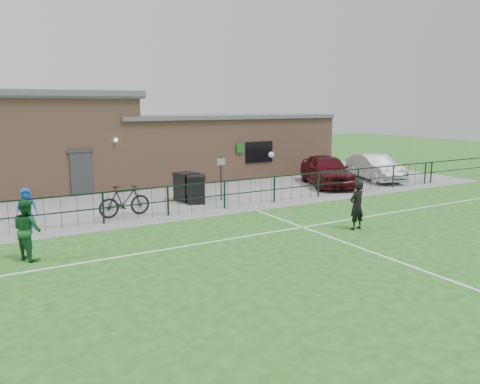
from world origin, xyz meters
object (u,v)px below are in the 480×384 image
outfield_player (27,230)px  ball_ground (19,237)px  car_maroon (327,170)px  car_silver (375,167)px  wheelie_bin_right (196,190)px  sign_post (221,178)px  bicycle_d (125,201)px  spectator_child (26,208)px  wheelie_bin_left (186,188)px

outfield_player → ball_ground: outfield_player is taller
car_maroon → car_silver: bearing=24.2°
outfield_player → ball_ground: size_ratio=8.00×
wheelie_bin_right → sign_post: size_ratio=0.58×
bicycle_d → ball_ground: 4.19m
sign_post → outfield_player: sign_post is taller
wheelie_bin_right → bicycle_d: 3.56m
bicycle_d → ball_ground: bearing=107.3°
outfield_player → car_silver: bearing=-101.5°
wheelie_bin_right → ball_ground: (-7.32, -2.39, -0.49)m
car_maroon → ball_ground: size_ratio=22.66×
car_maroon → outfield_player: bearing=-137.6°
sign_post → car_maroon: (6.69, 0.61, -0.17)m
car_maroon → wheelie_bin_right: bearing=-152.0°
wheelie_bin_right → bicycle_d: (-3.44, -0.90, 0.04)m
car_maroon → spectator_child: bearing=-150.8°
bicycle_d → car_silver: bearing=-87.9°
ball_ground → bicycle_d: bearing=21.1°
sign_post → ball_ground: 8.96m
sign_post → ball_ground: sign_post is taller
wheelie_bin_right → bicycle_d: bicycle_d is taller
sign_post → car_silver: (10.33, 0.65, -0.26)m
bicycle_d → outfield_player: outfield_player is taller
wheelie_bin_left → car_maroon: (8.12, -0.05, 0.23)m
spectator_child → ball_ground: 1.73m
car_maroon → bicycle_d: size_ratio=2.40×
wheelie_bin_left → bicycle_d: size_ratio=0.59×
outfield_player → bicycle_d: bearing=-73.2°
wheelie_bin_right → ball_ground: bearing=-139.4°
spectator_child → car_silver: bearing=7.8°
wheelie_bin_right → outfield_player: size_ratio=0.67×
wheelie_bin_left → wheelie_bin_right: size_ratio=1.04×
wheelie_bin_left → outfield_player: bearing=-157.0°
car_maroon → bicycle_d: car_maroon is taller
wheelie_bin_right → car_silver: bearing=25.8°
wheelie_bin_left → car_silver: 11.76m
sign_post → outfield_player: bearing=-151.9°
wheelie_bin_left → ball_ground: size_ratio=5.56×
wheelie_bin_right → spectator_child: 6.96m
sign_post → bicycle_d: bearing=-169.1°
sign_post → car_maroon: sign_post is taller
sign_post → car_silver: size_ratio=0.45×
spectator_child → car_maroon: bearing=8.8°
car_maroon → spectator_child: (-14.85, -1.45, -0.12)m
sign_post → car_silver: bearing=3.6°
sign_post → outfield_player: (-8.52, -4.55, -0.16)m
spectator_child → ball_ground: bearing=-101.8°
outfield_player → car_maroon: bearing=-98.2°
outfield_player → spectator_child: bearing=-32.4°
car_maroon → outfield_player: size_ratio=2.83×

